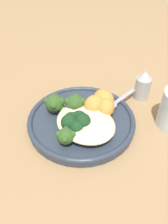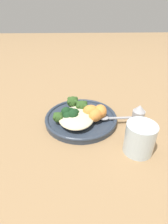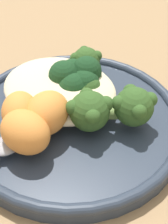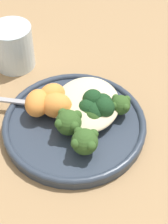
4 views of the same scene
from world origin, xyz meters
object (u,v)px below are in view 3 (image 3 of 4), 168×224
at_px(broccoli_stalk_0, 86,110).
at_px(broccoli_stalk_2, 82,92).
at_px(quinoa_mound, 59,89).
at_px(broccoli_stalk_3, 76,75).
at_px(plate, 73,122).
at_px(sweet_potato_chunk_2, 24,131).
at_px(sweet_potato_chunk_1, 20,112).
at_px(kale_tuft, 77,79).
at_px(sweet_potato_chunk_0, 47,113).
at_px(broccoli_stalk_1, 123,107).

height_order(broccoli_stalk_0, broccoli_stalk_2, broccoli_stalk_0).
distance_m(quinoa_mound, broccoli_stalk_0, 0.05).
bearing_deg(broccoli_stalk_3, plate, -158.10).
xyz_separation_m(plate, sweet_potato_chunk_2, (-0.01, -0.06, 0.03)).
bearing_deg(sweet_potato_chunk_1, quinoa_mound, 87.55).
bearing_deg(kale_tuft, sweet_potato_chunk_1, -99.36).
xyz_separation_m(plate, broccoli_stalk_0, (0.02, -0.00, 0.03)).
xyz_separation_m(broccoli_stalk_2, sweet_potato_chunk_1, (-0.03, -0.07, 0.01)).
distance_m(broccoli_stalk_2, sweet_potato_chunk_0, 0.06).
height_order(quinoa_mound, sweet_potato_chunk_2, sweet_potato_chunk_2).
relative_size(broccoli_stalk_2, sweet_potato_chunk_0, 1.46).
bearing_deg(broccoli_stalk_2, broccoli_stalk_0, -114.27).
xyz_separation_m(broccoli_stalk_1, sweet_potato_chunk_0, (-0.06, -0.05, 0.00)).
distance_m(broccoli_stalk_3, kale_tuft, 0.02).
bearing_deg(sweet_potato_chunk_1, plate, 54.28).
xyz_separation_m(broccoli_stalk_3, sweet_potato_chunk_1, (-0.00, -0.09, 0.01)).
bearing_deg(broccoli_stalk_2, quinoa_mound, 134.28).
xyz_separation_m(broccoli_stalk_1, sweet_potato_chunk_1, (-0.08, -0.07, 0.00)).
relative_size(broccoli_stalk_2, sweet_potato_chunk_2, 1.46).
xyz_separation_m(broccoli_stalk_0, broccoli_stalk_1, (0.03, 0.03, -0.00)).
distance_m(sweet_potato_chunk_1, kale_tuft, 0.08).
bearing_deg(sweet_potato_chunk_2, sweet_potato_chunk_1, 139.90).
relative_size(broccoli_stalk_1, broccoli_stalk_3, 0.89).
height_order(quinoa_mound, sweet_potato_chunk_1, sweet_potato_chunk_1).
height_order(plate, broccoli_stalk_1, broccoli_stalk_1).
bearing_deg(broccoli_stalk_0, broccoli_stalk_2, 127.98).
distance_m(plate, sweet_potato_chunk_0, 0.05).
distance_m(plate, broccoli_stalk_2, 0.03).
relative_size(quinoa_mound, broccoli_stalk_2, 1.74).
distance_m(broccoli_stalk_1, sweet_potato_chunk_0, 0.08).
distance_m(broccoli_stalk_2, sweet_potato_chunk_1, 0.07).
distance_m(broccoli_stalk_2, sweet_potato_chunk_2, 0.09).
distance_m(broccoli_stalk_0, broccoli_stalk_2, 0.04).
height_order(quinoa_mound, broccoli_stalk_2, broccoli_stalk_2).
bearing_deg(sweet_potato_chunk_0, kale_tuft, 99.34).
bearing_deg(quinoa_mound, broccoli_stalk_1, 6.09).
bearing_deg(sweet_potato_chunk_1, sweet_potato_chunk_2, -40.10).
xyz_separation_m(broccoli_stalk_1, broccoli_stalk_3, (-0.08, 0.02, -0.00)).
height_order(broccoli_stalk_0, broccoli_stalk_1, same).
xyz_separation_m(plate, broccoli_stalk_2, (-0.01, 0.02, 0.02)).
height_order(broccoli_stalk_1, broccoli_stalk_2, broccoli_stalk_1).
relative_size(sweet_potato_chunk_0, kale_tuft, 0.85).
relative_size(broccoli_stalk_0, broccoli_stalk_3, 0.65).
bearing_deg(plate, broccoli_stalk_2, 102.48).
xyz_separation_m(plate, broccoli_stalk_3, (-0.03, 0.05, 0.02)).
height_order(plate, sweet_potato_chunk_1, sweet_potato_chunk_1).
xyz_separation_m(broccoli_stalk_2, kale_tuft, (-0.01, 0.01, 0.01)).
relative_size(broccoli_stalk_1, sweet_potato_chunk_1, 2.43).
xyz_separation_m(broccoli_stalk_1, kale_tuft, (-0.07, 0.01, 0.00)).
distance_m(quinoa_mound, kale_tuft, 0.02).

